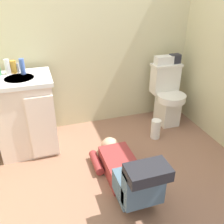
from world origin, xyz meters
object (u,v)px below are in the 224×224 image
object	(u,v)px
bottle_amber	(13,67)
paper_towel_roll	(156,129)
toilet	(167,95)
toiletry_bag	(175,59)
faucet	(18,68)
bottle_blue	(22,66)
bottle_white	(7,67)
tissue_box	(164,60)
vanity_cabinet	(26,114)
person_plumber	(126,172)

from	to	relation	value
bottle_amber	paper_towel_roll	xyz separation A→B (m)	(1.44, -0.41, -0.77)
toilet	toiletry_bag	size ratio (longest dim) A/B	6.05
faucet	bottle_blue	size ratio (longest dim) A/B	0.64
bottle_white	bottle_blue	size ratio (longest dim) A/B	0.96
tissue_box	bottle_amber	world-z (taller)	bottle_amber
vanity_cabinet	faucet	bearing A→B (deg)	91.31
vanity_cabinet	toiletry_bag	size ratio (longest dim) A/B	6.61
paper_towel_roll	toilet	bearing A→B (deg)	46.80
toilet	person_plumber	xyz separation A→B (m)	(-0.91, -0.96, -0.19)
bottle_white	paper_towel_roll	xyz separation A→B (m)	(1.49, -0.38, -0.78)
bottle_blue	person_plumber	bearing A→B (deg)	-52.85
vanity_cabinet	bottle_blue	distance (m)	0.49
tissue_box	bottle_blue	world-z (taller)	bottle_blue
tissue_box	bottle_white	size ratio (longest dim) A/B	1.46
toilet	vanity_cabinet	bearing A→B (deg)	-177.65
vanity_cabinet	person_plumber	xyz separation A→B (m)	(0.78, -0.89, -0.24)
toilet	bottle_amber	size ratio (longest dim) A/B	5.91
faucet	paper_towel_roll	xyz separation A→B (m)	(1.40, -0.40, -0.75)
toilet	bottle_white	bearing A→B (deg)	177.98
toilet	bottle_white	world-z (taller)	bottle_white
tissue_box	bottle_amber	distance (m)	1.70
tissue_box	bottle_amber	bearing A→B (deg)	-179.87
person_plumber	paper_towel_roll	xyz separation A→B (m)	(0.61, 0.64, -0.06)
vanity_cabinet	paper_towel_roll	bearing A→B (deg)	-10.17
tissue_box	bottle_blue	distance (m)	1.61
vanity_cabinet	bottle_amber	size ratio (longest dim) A/B	6.46
person_plumber	toilet	bearing A→B (deg)	46.53
toilet	vanity_cabinet	distance (m)	1.70
vanity_cabinet	tissue_box	world-z (taller)	tissue_box
toilet	bottle_amber	xyz separation A→B (m)	(-1.74, 0.09, 0.52)
person_plumber	paper_towel_roll	distance (m)	0.89
person_plumber	bottle_blue	distance (m)	1.43
bottle_white	bottle_amber	xyz separation A→B (m)	(0.05, 0.02, -0.01)
toiletry_bag	bottle_white	size ratio (longest dim) A/B	0.82
faucet	tissue_box	bearing A→B (deg)	0.49
toiletry_bag	bottle_white	distance (m)	1.90
toilet	tissue_box	bearing A→B (deg)	116.43
bottle_white	vanity_cabinet	bearing A→B (deg)	-52.62
vanity_cabinet	bottle_amber	xyz separation A→B (m)	(-0.05, 0.16, 0.46)
bottle_white	bottle_blue	xyz separation A→B (m)	(0.14, -0.04, 0.00)
vanity_cabinet	bottle_blue	world-z (taller)	bottle_blue
bottle_amber	toiletry_bag	bearing A→B (deg)	0.12
person_plumber	bottle_blue	size ratio (longest dim) A/B	6.80
toiletry_bag	paper_towel_roll	xyz separation A→B (m)	(-0.41, -0.41, -0.69)
toilet	tissue_box	xyz separation A→B (m)	(-0.04, 0.09, 0.43)
vanity_cabinet	toiletry_bag	distance (m)	1.85
vanity_cabinet	tissue_box	xyz separation A→B (m)	(1.65, 0.16, 0.38)
vanity_cabinet	bottle_white	xyz separation A→B (m)	(-0.10, 0.13, 0.48)
toilet	paper_towel_roll	distance (m)	0.51
toilet	faucet	bearing A→B (deg)	177.42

